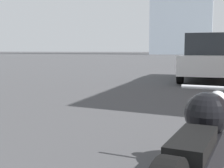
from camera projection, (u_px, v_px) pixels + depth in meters
The scene contains 4 objects.
motorcycle at pixel (201, 152), 2.19m from camera, with size 0.62×2.38×0.80m.
parked_car_white at pixel (208, 58), 11.37m from camera, with size 1.90×4.54×1.69m.
parked_car_green at pixel (215, 54), 23.19m from camera, with size 2.06×4.20×1.73m.
parked_car_black at pixel (212, 52), 33.71m from camera, with size 2.21×4.35×1.89m.
Camera 1 is at (2.78, 2.36, 1.11)m, focal length 50.00 mm.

